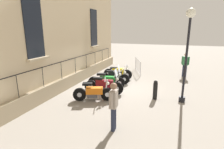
{
  "coord_description": "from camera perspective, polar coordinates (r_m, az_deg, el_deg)",
  "views": [
    {
      "loc": [
        3.12,
        -9.07,
        3.29
      ],
      "look_at": [
        -0.06,
        0.0,
        0.8
      ],
      "focal_mm": 28.52,
      "sensor_mm": 36.0,
      "label": 1
    }
  ],
  "objects": [
    {
      "name": "motorcycle_orange",
      "position": [
        8.37,
        -5.89,
        -5.71
      ],
      "size": [
        1.83,
        0.93,
        1.04
      ],
      "color": "black",
      "rests_on": "ground_plane"
    },
    {
      "name": "building_facade",
      "position": [
        10.83,
        -14.3,
        16.14
      ],
      "size": [
        0.82,
        13.4,
        7.56
      ],
      "color": "#C6B28E",
      "rests_on": "ground_plane"
    },
    {
      "name": "ground_plane",
      "position": [
        10.14,
        0.3,
        -4.41
      ],
      "size": [
        60.0,
        60.0,
        0.0
      ],
      "primitive_type": "plane",
      "color": "gray"
    },
    {
      "name": "motorcycle_green",
      "position": [
        10.11,
        -1.64,
        -1.94
      ],
      "size": [
        2.08,
        0.77,
        1.3
      ],
      "color": "black",
      "rests_on": "ground_plane"
    },
    {
      "name": "pedestrian_walking",
      "position": [
        13.34,
        22.41,
        3.28
      ],
      "size": [
        0.51,
        0.33,
        1.67
      ],
      "color": "#23283D",
      "rests_on": "ground_plane"
    },
    {
      "name": "pedestrian_standing",
      "position": [
        5.81,
        0.52,
        -9.46
      ],
      "size": [
        0.24,
        0.53,
        1.64
      ],
      "color": "#23283D",
      "rests_on": "ground_plane"
    },
    {
      "name": "motorcycle_maroon",
      "position": [
        9.19,
        -2.52,
        -3.45
      ],
      "size": [
        2.05,
        0.56,
        1.33
      ],
      "color": "black",
      "rests_on": "ground_plane"
    },
    {
      "name": "motorcycle_black",
      "position": [
        10.94,
        0.84,
        -0.62
      ],
      "size": [
        1.9,
        0.66,
        0.93
      ],
      "color": "black",
      "rests_on": "ground_plane"
    },
    {
      "name": "crowd_barrier",
      "position": [
        13.67,
        8.3,
        2.88
      ],
      "size": [
        0.86,
        2.33,
        1.05
      ],
      "color": "#B7B7BF",
      "rests_on": "ground_plane"
    },
    {
      "name": "lamppost",
      "position": [
        8.34,
        23.1,
        8.99
      ],
      "size": [
        0.39,
        0.39,
        4.11
      ],
      "color": "black",
      "rests_on": "ground_plane"
    },
    {
      "name": "motorcycle_yellow",
      "position": [
        11.91,
        1.89,
        0.61
      ],
      "size": [
        1.94,
        0.69,
        0.98
      ],
      "color": "black",
      "rests_on": "ground_plane"
    },
    {
      "name": "bollard",
      "position": [
        8.73,
        13.69,
        -4.76
      ],
      "size": [
        0.21,
        0.21,
        0.93
      ],
      "color": "black",
      "rests_on": "ground_plane"
    }
  ]
}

